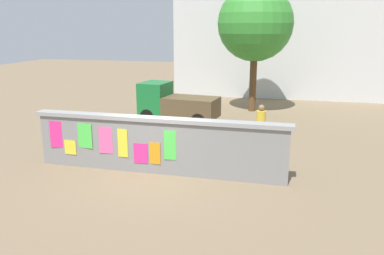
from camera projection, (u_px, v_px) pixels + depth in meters
ground at (210, 116)px, 19.35m from camera, size 60.00×60.00×0.00m
poster_wall at (157, 145)px, 11.61m from camera, size 7.94×0.42×1.74m
auto_rickshaw_truck at (175, 104)px, 17.80m from camera, size 3.75×1.92×1.85m
motorcycle at (200, 131)px, 14.75m from camera, size 1.88×0.67×0.87m
bicycle_near at (250, 154)px, 12.36m from camera, size 1.69×0.48×0.95m
bicycle_far at (148, 133)px, 14.83m from camera, size 1.70×0.44×0.95m
person_walking at (261, 122)px, 14.03m from camera, size 0.45×0.45×1.62m
tree_roadside at (255, 24)px, 19.51m from camera, size 3.83×3.83×6.44m
building_background at (282, 27)px, 25.19m from camera, size 13.68×5.29×8.66m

